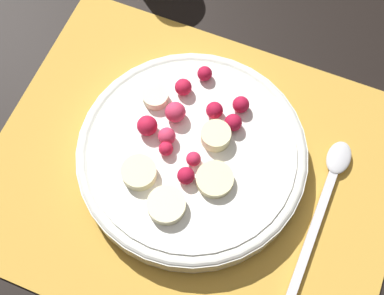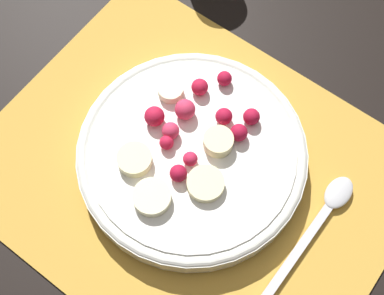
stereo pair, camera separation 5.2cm
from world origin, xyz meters
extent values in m
plane|color=black|center=(0.00, 0.00, 0.00)|extent=(3.00, 3.00, 0.00)
cube|color=gold|center=(0.00, 0.00, 0.00)|extent=(0.42, 0.34, 0.01)
cylinder|color=silver|center=(0.01, -0.01, 0.02)|extent=(0.23, 0.23, 0.02)
torus|color=silver|center=(0.01, -0.01, 0.03)|extent=(0.23, 0.23, 0.01)
cylinder|color=white|center=(0.01, -0.01, 0.03)|extent=(0.21, 0.21, 0.00)
cylinder|color=#F4EAB7|center=(0.06, -0.05, 0.04)|extent=(0.04, 0.04, 0.01)
cylinder|color=beige|center=(-0.03, 0.01, 0.04)|extent=(0.05, 0.05, 0.01)
cylinder|color=beige|center=(-0.01, -0.03, 0.04)|extent=(0.03, 0.03, 0.01)
cylinder|color=#F4EAB7|center=(0.01, 0.05, 0.04)|extent=(0.05, 0.05, 0.01)
cylinder|color=beige|center=(0.04, 0.03, 0.04)|extent=(0.05, 0.05, 0.01)
sphere|color=red|center=(0.04, -0.07, 0.04)|extent=(0.02, 0.02, 0.02)
sphere|color=#B21433|center=(0.03, -0.09, 0.04)|extent=(0.02, 0.02, 0.02)
sphere|color=#B21433|center=(0.00, -0.06, 0.04)|extent=(0.02, 0.02, 0.02)
sphere|color=#DB3356|center=(0.03, -0.01, 0.04)|extent=(0.02, 0.02, 0.02)
sphere|color=#D12347|center=(0.00, 0.00, 0.04)|extent=(0.01, 0.01, 0.01)
sphere|color=#B21433|center=(-0.02, -0.07, 0.04)|extent=(0.02, 0.02, 0.02)
sphere|color=red|center=(0.03, 0.00, 0.04)|extent=(0.01, 0.01, 0.01)
sphere|color=red|center=(0.06, -0.01, 0.04)|extent=(0.02, 0.02, 0.02)
sphere|color=#B21433|center=(0.00, 0.02, 0.04)|extent=(0.02, 0.02, 0.02)
sphere|color=#DB3356|center=(0.04, -0.04, 0.04)|extent=(0.02, 0.02, 0.02)
sphere|color=#B21433|center=(-0.02, -0.05, 0.04)|extent=(0.02, 0.02, 0.02)
cube|color=silver|center=(-0.13, 0.02, 0.01)|extent=(0.01, 0.14, 0.00)
ellipsoid|color=silver|center=(-0.13, -0.07, 0.01)|extent=(0.03, 0.04, 0.01)
camera|label=1|loc=(-0.07, 0.18, 0.52)|focal=50.00mm
camera|label=2|loc=(-0.12, 0.16, 0.52)|focal=50.00mm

